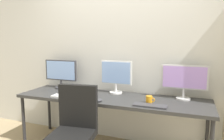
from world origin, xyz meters
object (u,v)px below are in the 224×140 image
(coffee_mug, at_px, (149,100))
(keyboard_right, at_px, (150,106))
(keyboard_left, at_px, (64,96))
(monitor_right, at_px, (184,80))
(computer_mouse, at_px, (100,100))
(monitor_left, at_px, (61,72))
(office_chair, at_px, (74,140))
(monitor_center, at_px, (116,75))
(desk, at_px, (111,100))

(coffee_mug, bearing_deg, keyboard_right, -75.49)
(keyboard_left, relative_size, keyboard_right, 0.90)
(monitor_right, relative_size, computer_mouse, 5.86)
(keyboard_right, bearing_deg, monitor_left, 163.15)
(office_chair, bearing_deg, monitor_left, 130.04)
(monitor_center, height_order, keyboard_right, monitor_center)
(desk, bearing_deg, monitor_left, 166.73)
(keyboard_left, height_order, keyboard_right, same)
(monitor_center, relative_size, coffee_mug, 4.31)
(desk, relative_size, computer_mouse, 26.16)
(office_chair, bearing_deg, monitor_right, 38.54)
(office_chair, bearing_deg, desk, 74.59)
(monitor_center, relative_size, computer_mouse, 4.76)
(monitor_left, xyz_separation_m, monitor_right, (1.80, -0.00, 0.00))
(office_chair, height_order, coffee_mug, office_chair)
(coffee_mug, bearing_deg, desk, 167.86)
(desk, xyz_separation_m, computer_mouse, (-0.05, -0.25, 0.06))
(monitor_left, xyz_separation_m, computer_mouse, (0.85, -0.47, -0.23))
(monitor_left, height_order, keyboard_left, monitor_left)
(office_chair, relative_size, computer_mouse, 10.31)
(monitor_right, distance_m, keyboard_right, 0.61)
(monitor_center, height_order, coffee_mug, monitor_center)
(desk, distance_m, keyboard_right, 0.61)
(monitor_center, height_order, keyboard_left, monitor_center)
(monitor_left, height_order, monitor_center, monitor_center)
(monitor_right, distance_m, keyboard_left, 1.54)
(keyboard_right, relative_size, coffee_mug, 3.54)
(monitor_center, bearing_deg, coffee_mug, -31.62)
(coffee_mug, bearing_deg, monitor_center, 148.38)
(monitor_left, relative_size, monitor_right, 0.95)
(desk, bearing_deg, keyboard_right, -22.33)
(office_chair, xyz_separation_m, computer_mouse, (0.13, 0.39, 0.35))
(monitor_left, bearing_deg, monitor_center, -0.00)
(monitor_right, height_order, keyboard_right, monitor_right)
(monitor_center, xyz_separation_m, keyboard_right, (0.56, -0.44, -0.25))
(monitor_right, bearing_deg, desk, -166.73)
(desk, distance_m, monitor_left, 0.97)
(monitor_center, xyz_separation_m, coffee_mug, (0.53, -0.33, -0.21))
(keyboard_right, distance_m, coffee_mug, 0.12)
(monitor_right, distance_m, coffee_mug, 0.54)
(monitor_left, distance_m, computer_mouse, 1.00)
(desk, distance_m, monitor_right, 0.97)
(monitor_left, bearing_deg, keyboard_right, -16.85)
(keyboard_right, relative_size, computer_mouse, 3.90)
(keyboard_left, height_order, coffee_mug, coffee_mug)
(monitor_center, relative_size, keyboard_right, 1.22)
(office_chair, distance_m, coffee_mug, 0.97)
(desk, relative_size, monitor_right, 4.47)
(monitor_center, bearing_deg, office_chair, -101.73)
(monitor_left, bearing_deg, desk, -13.27)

